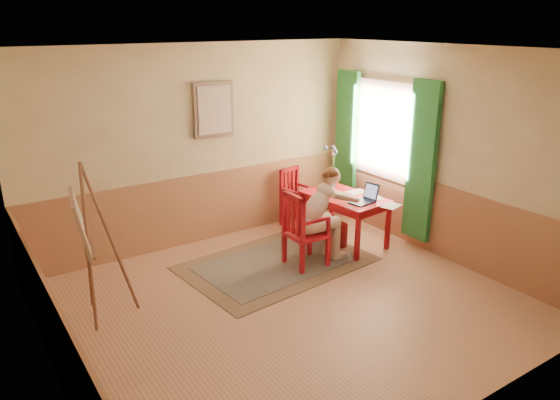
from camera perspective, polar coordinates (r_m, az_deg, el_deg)
room at (r=5.59m, az=0.99°, el=1.40°), size 5.04×4.54×2.84m
wainscot at (r=6.54m, az=-3.03°, el=-4.37°), size 5.00×4.50×1.00m
window at (r=7.93m, az=10.98°, el=5.93°), size 0.12×2.01×2.20m
wall_portrait at (r=7.46m, az=-7.15°, el=9.66°), size 0.60×0.05×0.76m
rug at (r=7.07m, az=-0.35°, el=-6.82°), size 2.55×1.83×0.02m
table at (r=7.55m, az=6.98°, el=-0.17°), size 0.84×1.27×0.72m
chair_left at (r=6.82m, az=2.51°, el=-3.25°), size 0.47×0.45×1.02m
chair_back at (r=8.23m, az=1.69°, el=0.29°), size 0.47×0.48×0.90m
figure at (r=6.89m, az=4.48°, el=-1.27°), size 0.95×0.41×1.29m
laptop at (r=7.29m, az=9.18°, el=0.17°), size 0.42×0.29×0.24m
papers at (r=7.47m, az=8.81°, el=0.28°), size 0.74×1.15×0.00m
vase at (r=7.87m, az=5.67°, el=3.51°), size 0.20×0.30×0.62m
wastebasket at (r=7.59m, az=6.17°, el=-3.80°), size 0.33×0.33×0.33m
easel at (r=5.81m, az=-20.37°, el=-2.92°), size 0.64×0.79×1.75m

